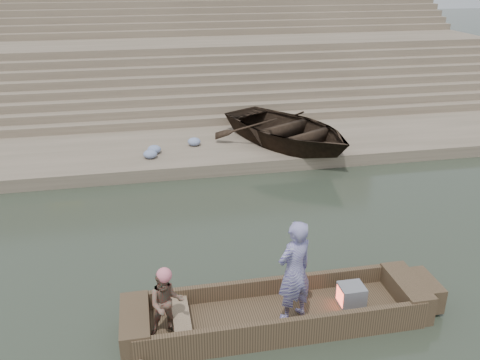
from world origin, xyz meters
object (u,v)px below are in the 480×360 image
object	(u,v)px
television	(351,295)
rowing_man	(166,303)
beached_rowboat	(288,129)
main_rowboat	(277,318)
standing_man	(294,271)

from	to	relation	value
television	rowing_man	bearing A→B (deg)	-177.62
television	beached_rowboat	bearing A→B (deg)	81.70
main_rowboat	beached_rowboat	size ratio (longest dim) A/B	0.96
main_rowboat	rowing_man	world-z (taller)	rowing_man
main_rowboat	beached_rowboat	bearing A→B (deg)	72.63
rowing_man	television	distance (m)	3.44
beached_rowboat	standing_man	bearing A→B (deg)	-134.18
beached_rowboat	rowing_man	bearing A→B (deg)	-146.90
rowing_man	main_rowboat	bearing A→B (deg)	2.14
main_rowboat	beached_rowboat	xyz separation A→B (m)	(2.65, 8.48, 0.83)
standing_man	rowing_man	bearing A→B (deg)	-23.38
television	beached_rowboat	distance (m)	8.59
main_rowboat	rowing_man	size ratio (longest dim) A/B	4.02
rowing_man	beached_rowboat	xyz separation A→B (m)	(4.65, 8.62, 0.09)
main_rowboat	rowing_man	bearing A→B (deg)	-175.94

